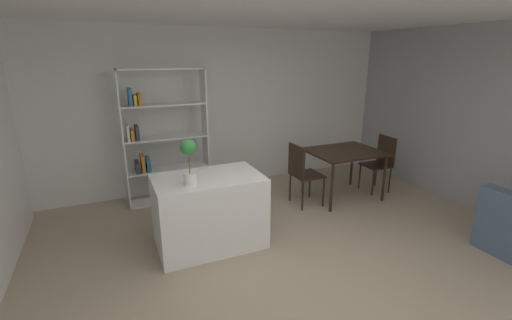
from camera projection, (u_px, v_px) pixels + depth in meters
ground_plane at (291, 276)px, 3.68m from camera, size 9.41×9.41×0.00m
back_partition at (207, 110)px, 5.88m from camera, size 6.84×0.06×2.69m
kitchen_island at (209, 211)px, 4.18m from camera, size 1.26×0.79×0.88m
potted_plant_on_island at (189, 158)px, 3.73m from camera, size 0.17×0.17×0.51m
open_bookshelf at (159, 137)px, 5.28m from camera, size 1.27×0.34×2.07m
dining_table at (344, 155)px, 5.52m from camera, size 1.12×0.91×0.79m
dining_chair_island_side at (302, 170)px, 5.26m from camera, size 0.43×0.45×0.97m
dining_chair_window_side at (381, 159)px, 5.86m from camera, size 0.42×0.42×0.95m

